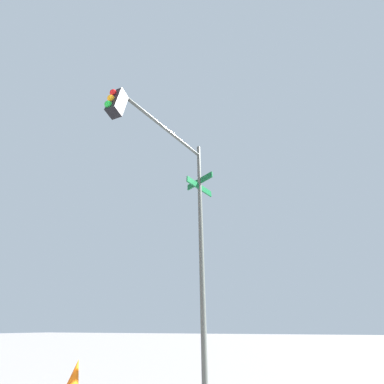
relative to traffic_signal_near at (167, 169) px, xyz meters
name	(u,v)px	position (x,y,z in m)	size (l,w,h in m)	color
traffic_signal_near	(167,169)	(0.00, 0.00, 0.00)	(1.83, 3.44, 6.38)	#474C47
traffic_cone	(73,382)	(1.72, -0.44, -4.19)	(0.36, 0.36, 0.64)	orange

